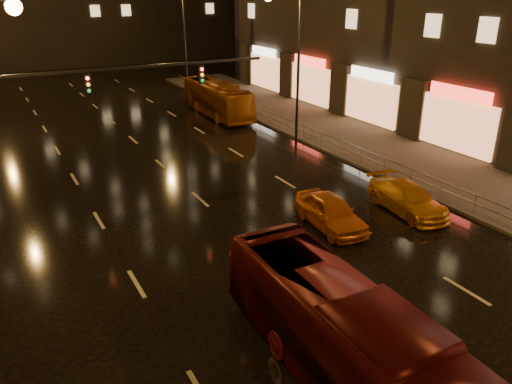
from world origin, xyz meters
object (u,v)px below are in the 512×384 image
bus_curb (217,99)px  bus_red (355,346)px  taxi_near (331,212)px  taxi_far (407,198)px

bus_curb → bus_red: bearing=-106.0°
bus_curb → taxi_near: bearing=-99.3°
bus_curb → taxi_far: bus_curb is taller
bus_red → bus_curb: size_ratio=1.03×
bus_red → taxi_near: size_ratio=2.43×
bus_red → taxi_near: bearing=57.8°
bus_red → bus_curb: bearing=73.0°
bus_red → bus_curb: bus_red is taller
taxi_near → bus_curb: bearing=83.5°
taxi_near → bus_red: bearing=-118.3°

